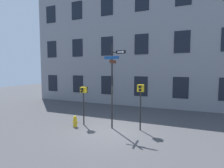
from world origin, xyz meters
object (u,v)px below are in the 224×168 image
(street_sign_pole, at_px, (113,80))
(pedestrian_signal_left, at_px, (83,95))
(fire_hydrant, at_px, (75,121))
(pedestrian_signal_right, at_px, (141,94))

(street_sign_pole, relative_size, pedestrian_signal_left, 2.02)
(street_sign_pole, distance_m, fire_hydrant, 3.41)
(pedestrian_signal_left, bearing_deg, street_sign_pole, 3.32)
(pedestrian_signal_right, height_order, fire_hydrant, pedestrian_signal_right)
(pedestrian_signal_left, bearing_deg, fire_hydrant, -119.50)
(street_sign_pole, xyz_separation_m, fire_hydrant, (-2.21, -0.63, -2.52))
(fire_hydrant, bearing_deg, pedestrian_signal_right, 13.60)
(pedestrian_signal_right, bearing_deg, street_sign_pole, -169.67)
(street_sign_pole, height_order, fire_hydrant, street_sign_pole)
(street_sign_pole, bearing_deg, pedestrian_signal_right, 10.33)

